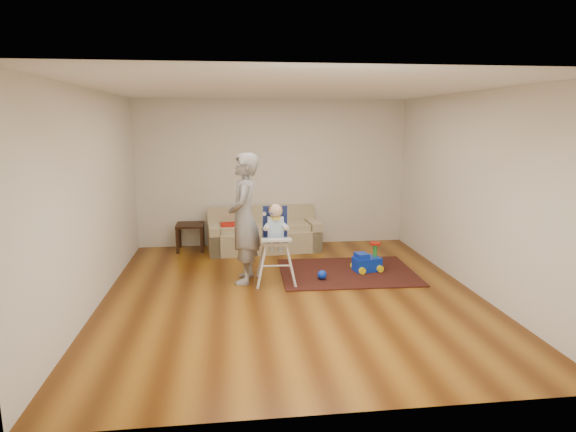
{
  "coord_description": "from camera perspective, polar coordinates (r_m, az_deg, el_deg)",
  "views": [
    {
      "loc": [
        -0.8,
        -6.15,
        2.31
      ],
      "look_at": [
        0.0,
        0.4,
        1.0
      ],
      "focal_mm": 30.0,
      "sensor_mm": 36.0,
      "label": 1
    }
  ],
  "objects": [
    {
      "name": "side_table",
      "position": [
        8.89,
        -11.49,
        -2.45
      ],
      "size": [
        0.49,
        0.49,
        0.49
      ],
      "primitive_type": null,
      "color": "black",
      "rests_on": "ground"
    },
    {
      "name": "ride_on_toy",
      "position": [
        7.58,
        9.37,
        -4.79
      ],
      "size": [
        0.46,
        0.37,
        0.44
      ],
      "primitive_type": null,
      "rotation": [
        0.0,
        0.0,
        0.22
      ],
      "color": "#0B2FC6",
      "rests_on": "area_rug"
    },
    {
      "name": "sofa",
      "position": [
        8.69,
        -2.9,
        -1.61
      ],
      "size": [
        2.04,
        0.97,
        0.76
      ],
      "rotation": [
        0.0,
        0.0,
        0.08
      ],
      "color": "tan",
      "rests_on": "ground"
    },
    {
      "name": "room_envelope",
      "position": [
        6.74,
        -0.13,
        7.53
      ],
      "size": [
        5.04,
        5.52,
        2.72
      ],
      "color": "silver",
      "rests_on": "ground"
    },
    {
      "name": "high_chair",
      "position": [
        6.91,
        -1.47,
        -3.43
      ],
      "size": [
        0.57,
        0.57,
        1.17
      ],
      "rotation": [
        0.0,
        0.0,
        -0.05
      ],
      "color": "silver",
      "rests_on": "ground"
    },
    {
      "name": "adult",
      "position": [
        6.9,
        -5.22,
        -0.31
      ],
      "size": [
        0.54,
        0.74,
        1.87
      ],
      "primitive_type": "imported",
      "rotation": [
        0.0,
        0.0,
        -1.71
      ],
      "color": "gray",
      "rests_on": "ground"
    },
    {
      "name": "toy_ball",
      "position": [
        7.14,
        4.06,
        -6.97
      ],
      "size": [
        0.14,
        0.14,
        0.14
      ],
      "primitive_type": "sphere",
      "color": "#0B2FC6",
      "rests_on": "area_rug"
    },
    {
      "name": "ground",
      "position": [
        6.62,
        0.42,
        -9.2
      ],
      "size": [
        5.5,
        5.5,
        0.0
      ],
      "primitive_type": "plane",
      "color": "#4E2608",
      "rests_on": "ground"
    },
    {
      "name": "area_rug",
      "position": [
        7.55,
        7.03,
        -6.61
      ],
      "size": [
        2.09,
        1.59,
        0.02
      ],
      "primitive_type": "cube",
      "rotation": [
        0.0,
        0.0,
        -0.03
      ],
      "color": "black",
      "rests_on": "ground"
    }
  ]
}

